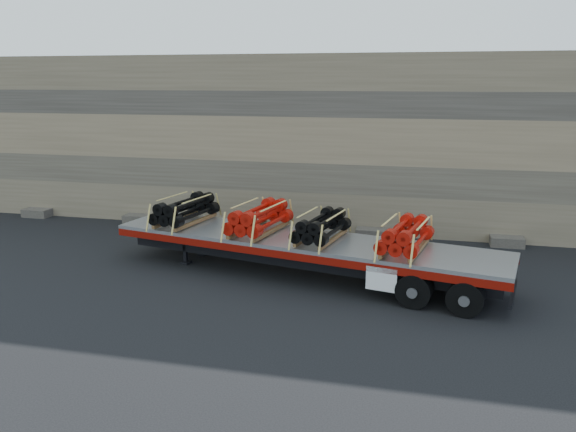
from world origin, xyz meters
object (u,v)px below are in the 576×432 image
(trailer, at_px, (302,257))
(bundle_midfront, at_px, (259,219))
(bundle_rear, at_px, (406,237))
(bundle_midrear, at_px, (322,227))
(bundle_front, at_px, (185,211))

(trailer, bearing_deg, bundle_midfront, -180.00)
(bundle_rear, bearing_deg, bundle_midrear, 180.00)
(bundle_front, distance_m, bundle_rear, 7.56)
(bundle_midfront, distance_m, bundle_midrear, 2.14)
(bundle_front, xyz_separation_m, bundle_midfront, (2.79, -0.57, 0.01))
(bundle_front, xyz_separation_m, bundle_midrear, (4.89, -1.01, -0.03))
(trailer, height_order, bundle_midfront, bundle_midfront)
(bundle_front, relative_size, bundle_midfront, 0.97)
(bundle_midrear, bearing_deg, bundle_midfront, 180.00)
(trailer, relative_size, bundle_midfront, 4.98)
(trailer, height_order, bundle_front, bundle_front)
(trailer, relative_size, bundle_front, 5.11)
(trailer, bearing_deg, bundle_rear, -0.00)
(bundle_midrear, height_order, bundle_rear, bundle_rear)
(bundle_front, relative_size, bundle_rear, 1.04)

